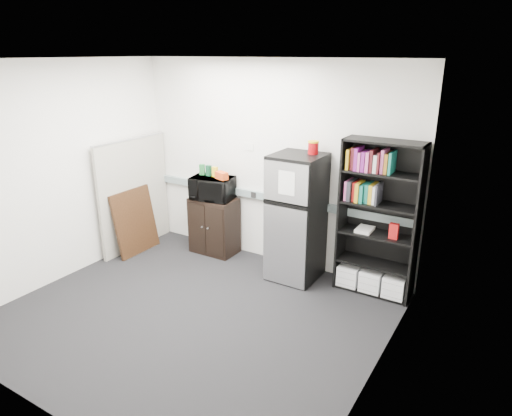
{
  "coord_description": "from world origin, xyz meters",
  "views": [
    {
      "loc": [
        2.89,
        -3.39,
        2.77
      ],
      "look_at": [
        0.27,
        0.9,
        1.04
      ],
      "focal_mm": 32.0,
      "sensor_mm": 36.0,
      "label": 1
    }
  ],
  "objects_px": {
    "cabinet": "(214,225)",
    "microwave": "(212,188)",
    "cubicle_partition": "(134,194)",
    "refrigerator": "(296,218)",
    "bookshelf": "(378,221)"
  },
  "relations": [
    {
      "from": "cubicle_partition",
      "to": "refrigerator",
      "type": "height_order",
      "value": "cubicle_partition"
    },
    {
      "from": "microwave",
      "to": "cubicle_partition",
      "type": "bearing_deg",
      "value": -170.59
    },
    {
      "from": "cubicle_partition",
      "to": "cabinet",
      "type": "xyz_separation_m",
      "value": [
        1.1,
        0.42,
        -0.41
      ]
    },
    {
      "from": "cubicle_partition",
      "to": "microwave",
      "type": "height_order",
      "value": "cubicle_partition"
    },
    {
      "from": "cabinet",
      "to": "cubicle_partition",
      "type": "bearing_deg",
      "value": -159.14
    },
    {
      "from": "cabinet",
      "to": "microwave",
      "type": "height_order",
      "value": "microwave"
    },
    {
      "from": "bookshelf",
      "to": "microwave",
      "type": "bearing_deg",
      "value": -178.02
    },
    {
      "from": "bookshelf",
      "to": "cubicle_partition",
      "type": "distance_m",
      "value": 3.46
    },
    {
      "from": "cubicle_partition",
      "to": "microwave",
      "type": "relative_size",
      "value": 2.84
    },
    {
      "from": "cabinet",
      "to": "microwave",
      "type": "relative_size",
      "value": 1.42
    },
    {
      "from": "microwave",
      "to": "bookshelf",
      "type": "bearing_deg",
      "value": -8.74
    },
    {
      "from": "bookshelf",
      "to": "microwave",
      "type": "relative_size",
      "value": 3.24
    },
    {
      "from": "refrigerator",
      "to": "microwave",
      "type": "bearing_deg",
      "value": 177.19
    },
    {
      "from": "cubicle_partition",
      "to": "refrigerator",
      "type": "xyz_separation_m",
      "value": [
        2.44,
        0.34,
        -0.01
      ]
    },
    {
      "from": "microwave",
      "to": "refrigerator",
      "type": "height_order",
      "value": "refrigerator"
    }
  ]
}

